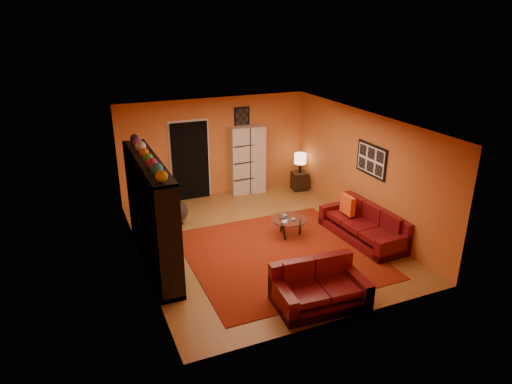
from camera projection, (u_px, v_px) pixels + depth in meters
name	position (u px, v px, depth m)	size (l,w,h in m)	color
floor	(261.00, 240.00, 9.82)	(6.00, 6.00, 0.00)	brown
ceiling	(262.00, 121.00, 8.88)	(6.00, 6.00, 0.00)	white
wall_back	(215.00, 147.00, 11.92)	(6.00, 6.00, 0.00)	#C3662A
wall_front	(343.00, 248.00, 6.78)	(6.00, 6.00, 0.00)	#C3662A
wall_left	(138.00, 202.00, 8.43)	(6.00, 6.00, 0.00)	#C3662A
wall_right	(363.00, 169.00, 10.26)	(6.00, 6.00, 0.00)	#C3662A
rug	(280.00, 254.00, 9.26)	(3.60, 3.60, 0.01)	#5F170A
doorway	(190.00, 161.00, 11.73)	(0.95, 0.10, 2.04)	black
wall_art_right	(372.00, 160.00, 9.89)	(0.03, 1.00, 0.70)	black
wall_art_back	(242.00, 117.00, 11.90)	(0.42, 0.03, 0.52)	black
entertainment_unit	(151.00, 213.00, 8.61)	(0.45, 3.00, 2.10)	black
tv	(155.00, 217.00, 8.61)	(0.12, 0.91, 0.52)	black
sofa	(366.00, 226.00, 9.84)	(0.97, 2.15, 0.85)	#4D0A0F
loveseat	(318.00, 287.00, 7.64)	(1.57, 1.01, 0.85)	#4D0A0F
throw_pillow	(348.00, 205.00, 10.05)	(0.12, 0.42, 0.42)	#EF521A
coffee_table	(289.00, 221.00, 9.91)	(0.80, 0.80, 0.40)	silver
storage_cabinet	(248.00, 160.00, 12.19)	(0.91, 0.41, 1.83)	beige
bowl_chair	(172.00, 212.00, 10.44)	(0.74, 0.74, 0.60)	black
side_table	(299.00, 181.00, 12.60)	(0.40, 0.40, 0.50)	black
table_lamp	(300.00, 159.00, 12.37)	(0.32, 0.32, 0.54)	black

